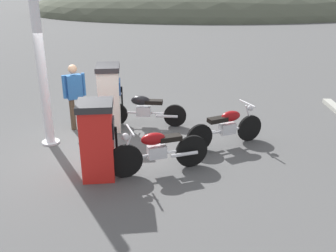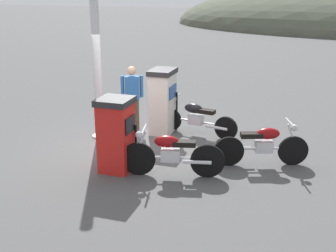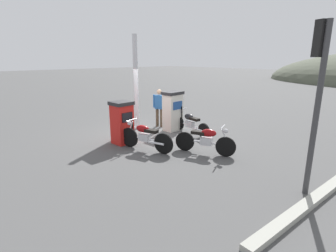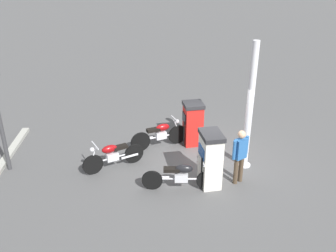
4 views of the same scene
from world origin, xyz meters
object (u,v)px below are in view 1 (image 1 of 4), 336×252
Objects in this scene: motorcycle_far_pump at (144,109)px; motorcycle_extra at (227,126)px; fuel_pump_far at (109,97)px; fuel_pump_near at (97,140)px; attendant_person at (75,93)px; canopy_support_pole at (41,63)px; motorcycle_near_pump at (158,149)px.

motorcycle_extra is at bearing -36.12° from motorcycle_far_pump.
fuel_pump_near is at bearing -89.99° from fuel_pump_far.
attendant_person is (-1.68, -0.13, 0.49)m from motorcycle_far_pump.
canopy_support_pole is (-4.01, 0.35, 1.40)m from motorcycle_extra.
motorcycle_far_pump is at bearing 24.81° from canopy_support_pole.
canopy_support_pole is (-2.44, 1.53, 1.37)m from motorcycle_near_pump.
canopy_support_pole reaches higher than motorcycle_extra.
fuel_pump_far is 0.78× the size of motorcycle_far_pump.
fuel_pump_far is 0.99× the size of attendant_person.
motorcycle_near_pump is 3.13m from attendant_person.
attendant_person reaches higher than motorcycle_near_pump.
fuel_pump_far is at bearing 155.81° from motorcycle_extra.
canopy_support_pole is at bearing 174.95° from motorcycle_extra.
fuel_pump_near is at bearing -51.26° from canopy_support_pole.
motorcycle_far_pump is 0.54× the size of canopy_support_pole.
fuel_pump_far reaches higher than motorcycle_far_pump.
motorcycle_near_pump is 1.07× the size of motorcycle_extra.
fuel_pump_near is 1.16m from motorcycle_near_pump.
motorcycle_near_pump is 0.51× the size of canopy_support_pole.
motorcycle_far_pump is at bearing 96.28° from motorcycle_near_pump.
fuel_pump_near is at bearing -107.72° from motorcycle_far_pump.
motorcycle_near_pump is at bearing 5.49° from fuel_pump_near.
motorcycle_near_pump is 3.19m from canopy_support_pole.
fuel_pump_far is 2.66m from motorcycle_near_pump.
motorcycle_extra reaches higher than motorcycle_far_pump.
motorcycle_extra is at bearing 36.80° from motorcycle_near_pump.
fuel_pump_near is 0.91× the size of attendant_person.
fuel_pump_near is 0.92× the size of fuel_pump_far.
motorcycle_near_pump is at bearing -143.20° from motorcycle_extra.
motorcycle_near_pump is 2.55m from motorcycle_far_pump.
canopy_support_pole reaches higher than fuel_pump_far.
canopy_support_pole reaches higher than fuel_pump_near.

